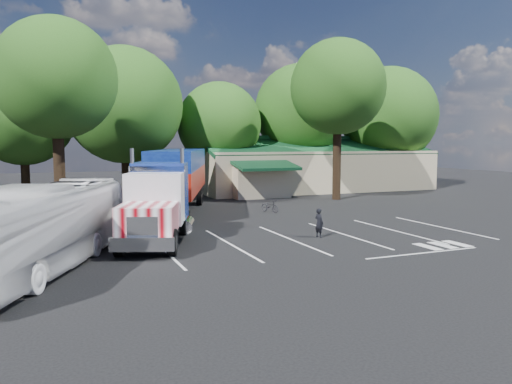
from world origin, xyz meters
name	(u,v)px	position (x,y,z in m)	size (l,w,h in m)	color
ground	(247,222)	(0.00, 0.00, 0.00)	(120.00, 120.00, 0.00)	black
event_hall	(308,168)	(13.74, 17.81, 2.21)	(24.20, 14.12, 5.55)	#BBAD8B
tree_row_b	(23,115)	(-13.00, 17.80, 7.13)	(8.40, 8.40, 11.35)	black
tree_row_c	(124,105)	(-5.00, 16.20, 8.04)	(10.00, 10.00, 13.05)	black
tree_row_d	(219,124)	(4.00, 17.50, 6.58)	(8.00, 8.00, 10.60)	black
tree_row_e	(301,111)	(13.00, 18.00, 8.09)	(9.60, 9.60, 12.90)	black
tree_row_f	(389,115)	(23.00, 16.80, 7.79)	(10.40, 10.40, 13.00)	black
tree_near_left	(56,79)	(-10.50, 6.00, 8.81)	(7.60, 7.60, 12.65)	black
tree_near_right	(338,87)	(11.50, 8.50, 9.46)	(8.00, 8.00, 13.50)	black
semi_truck	(175,178)	(-3.68, 3.34, 2.58)	(9.82, 21.36, 4.56)	black
woman	(319,223)	(1.60, -6.00, 0.75)	(0.55, 0.36, 1.50)	black
bicycle	(270,206)	(3.01, 3.38, 0.44)	(0.58, 1.67, 0.88)	black
tour_bus	(41,227)	(-11.42, -7.78, 1.64)	(2.75, 11.74, 3.27)	silver
silver_sedan	(311,185)	(12.00, 14.00, 0.79)	(1.68, 4.81, 1.58)	#9FA2A7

